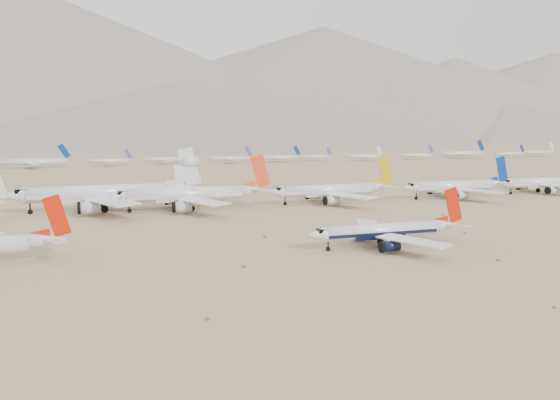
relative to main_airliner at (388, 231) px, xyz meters
name	(u,v)px	position (x,y,z in m)	size (l,w,h in m)	color
ground	(391,240)	(4.97, 6.65, -3.94)	(7000.00, 7000.00, 0.00)	olive
main_airliner	(388,231)	(0.00, 0.00, 0.00)	(40.63, 39.69, 14.34)	silver
row2_navy_widebody	(456,186)	(76.79, 75.95, 0.98)	(49.58, 48.48, 17.64)	silver
row2_gold_tail	(332,190)	(20.22, 77.92, 1.06)	(50.28, 49.17, 17.90)	silver
row2_orange_tail	(192,195)	(-35.37, 77.90, 1.62)	(55.54, 54.33, 19.81)	silver
row2_white_trijet	(109,192)	(-63.70, 85.51, 2.60)	(63.73, 62.28, 22.58)	silver
row2_blue_far	(545,183)	(126.16, 77.97, 0.81)	(47.99, 46.92, 17.05)	silver
distant_storage_row	(254,158)	(63.55, 338.05, 0.46)	(664.80, 67.54, 16.22)	silver
mountain_range	(139,77)	(75.15, 1654.66, 186.37)	(7354.00, 3024.00, 470.00)	slate
foothills	(350,113)	(531.64, 1106.65, 63.21)	(4637.50, 1395.00, 155.00)	slate
desert_scrub	(358,265)	(-15.76, -15.24, -3.66)	(233.60, 121.67, 0.63)	brown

